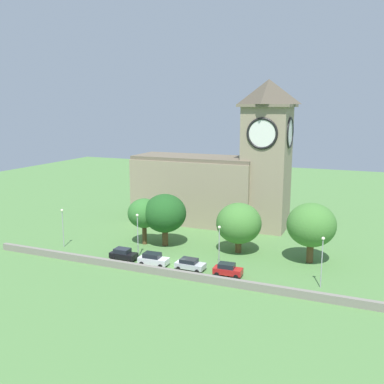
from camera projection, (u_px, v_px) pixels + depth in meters
The scene contains 15 objects.
ground_plane at pixel (211, 238), 79.03m from camera, with size 200.00×200.00×0.00m, color #517F42.
church at pixel (220, 177), 86.68m from camera, with size 31.73×10.36×28.31m.
quay_barrier at pixel (163, 272), 61.33m from camera, with size 58.76×0.70×1.07m, color gray.
car_black at pixel (123, 254), 67.44m from camera, with size 4.18×2.24×1.83m.
car_white at pixel (153, 259), 65.13m from camera, with size 4.55×2.35×1.91m.
car_silver at pixel (190, 264), 63.41m from camera, with size 4.35×2.35×1.65m.
car_red at pixel (228, 270), 61.06m from camera, with size 4.11×2.21×1.83m.
streetlamp_west_end at pixel (63, 222), 73.09m from camera, with size 0.44×0.44×6.56m.
streetlamp_west_mid at pixel (138, 228), 68.04m from camera, with size 0.44×0.44×7.00m.
streetlamp_central at pixel (219, 240), 63.54m from camera, with size 0.44×0.44×6.38m.
streetlamp_east_mid at pixel (322, 254), 56.40m from camera, with size 0.44×0.44×6.92m.
tree_riverside_east at pixel (311, 225), 65.40m from camera, with size 7.34×7.34×9.23m.
tree_riverside_west at pixel (144, 213), 74.48m from camera, with size 5.59×5.59×8.00m.
tree_by_tower at pixel (165, 213), 73.62m from camera, with size 7.23×7.23×8.93m.
tree_churchyard at pixel (239, 223), 70.20m from camera, with size 7.30×7.30×8.20m.
Camera 1 is at (26.31, -56.36, 23.30)m, focal length 40.85 mm.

